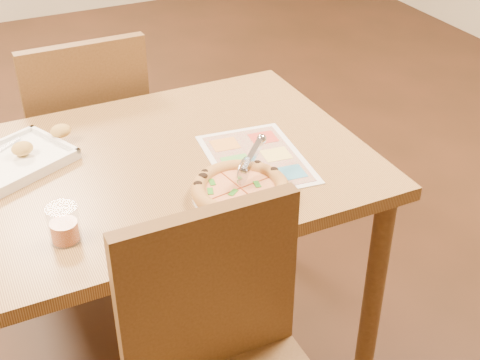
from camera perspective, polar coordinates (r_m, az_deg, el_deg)
name	(u,v)px	position (r m, az deg, el deg)	size (l,w,h in m)	color
dining_table	(137,193)	(1.91, -8.74, -1.09)	(1.30, 0.85, 0.72)	olive
chair_near	(227,356)	(1.52, -1.16, -14.82)	(0.42, 0.42, 0.47)	brown
chair_far	(86,124)	(2.45, -13.03, 4.71)	(0.42, 0.42, 0.47)	brown
plate	(240,194)	(1.72, 0.00, -1.22)	(0.25, 0.25, 0.01)	white
pizza	(241,189)	(1.70, 0.05, -0.81)	(0.25, 0.25, 0.04)	#C98544
pizza_cutter	(250,160)	(1.72, 0.86, 1.72)	(0.12, 0.10, 0.09)	silver
appetizer_tray	(11,162)	(1.94, -18.92, 1.47)	(0.39, 0.34, 0.06)	white
glass_tumbler	(64,226)	(1.60, -14.80, -3.81)	(0.07, 0.07, 0.09)	#8F370B
menu	(257,159)	(1.88, 1.42, 1.84)	(0.26, 0.36, 0.01)	white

